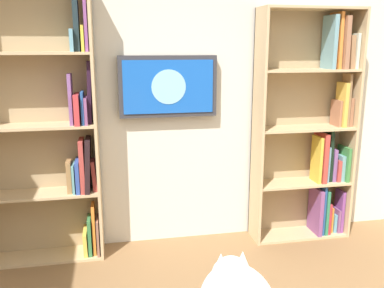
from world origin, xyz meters
The scene contains 4 objects.
wall_back centered at (0.00, -2.23, 1.35)m, with size 4.52×0.06×2.70m, color silver.
bookshelf_left centered at (-1.22, -2.06, 0.97)m, with size 0.88×0.28×2.01m.
bookshelf_right centered at (1.01, -2.07, 1.06)m, with size 0.90×0.28×2.21m.
wall_mounted_tv centered at (0.07, -2.15, 1.38)m, with size 0.81×0.07×0.50m.
Camera 1 is at (0.54, 1.24, 1.71)m, focal length 38.69 mm.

